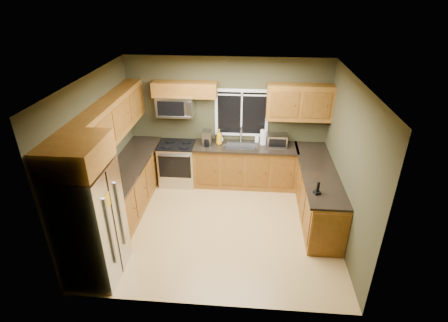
# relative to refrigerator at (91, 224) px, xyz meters

# --- Properties ---
(floor) EXTENTS (4.20, 4.20, 0.00)m
(floor) POSITION_rel_refrigerator_xyz_m (1.74, 1.30, -0.90)
(floor) COLOR tan
(floor) RESTS_ON ground
(ceiling) EXTENTS (4.20, 4.20, 0.00)m
(ceiling) POSITION_rel_refrigerator_xyz_m (1.74, 1.30, 1.80)
(ceiling) COLOR white
(ceiling) RESTS_ON back_wall
(back_wall) EXTENTS (4.20, 0.00, 4.20)m
(back_wall) POSITION_rel_refrigerator_xyz_m (1.74, 3.10, 0.45)
(back_wall) COLOR #3A3821
(back_wall) RESTS_ON ground
(front_wall) EXTENTS (4.20, 0.00, 4.20)m
(front_wall) POSITION_rel_refrigerator_xyz_m (1.74, -0.50, 0.45)
(front_wall) COLOR #3A3821
(front_wall) RESTS_ON ground
(left_wall) EXTENTS (0.00, 3.60, 3.60)m
(left_wall) POSITION_rel_refrigerator_xyz_m (-0.36, 1.30, 0.45)
(left_wall) COLOR #3A3821
(left_wall) RESTS_ON ground
(right_wall) EXTENTS (0.00, 3.60, 3.60)m
(right_wall) POSITION_rel_refrigerator_xyz_m (3.84, 1.30, 0.45)
(right_wall) COLOR #3A3821
(right_wall) RESTS_ON ground
(window) EXTENTS (1.12, 0.03, 1.02)m
(window) POSITION_rel_refrigerator_xyz_m (2.04, 3.08, 0.65)
(window) COLOR white
(window) RESTS_ON back_wall
(base_cabinets_left) EXTENTS (0.60, 2.65, 0.90)m
(base_cabinets_left) POSITION_rel_refrigerator_xyz_m (-0.06, 1.78, -0.45)
(base_cabinets_left) COLOR brown
(base_cabinets_left) RESTS_ON ground
(countertop_left) EXTENTS (0.65, 2.65, 0.04)m
(countertop_left) POSITION_rel_refrigerator_xyz_m (-0.04, 1.78, 0.02)
(countertop_left) COLOR black
(countertop_left) RESTS_ON base_cabinets_left
(base_cabinets_back) EXTENTS (2.17, 0.60, 0.90)m
(base_cabinets_back) POSITION_rel_refrigerator_xyz_m (2.15, 2.80, -0.45)
(base_cabinets_back) COLOR brown
(base_cabinets_back) RESTS_ON ground
(countertop_back) EXTENTS (2.17, 0.65, 0.04)m
(countertop_back) POSITION_rel_refrigerator_xyz_m (2.15, 2.78, 0.02)
(countertop_back) COLOR black
(countertop_back) RESTS_ON base_cabinets_back
(base_cabinets_peninsula) EXTENTS (0.60, 2.52, 0.90)m
(base_cabinets_peninsula) POSITION_rel_refrigerator_xyz_m (3.54, 1.84, -0.45)
(base_cabinets_peninsula) COLOR brown
(base_cabinets_peninsula) RESTS_ON ground
(countertop_peninsula) EXTENTS (0.65, 2.50, 0.04)m
(countertop_peninsula) POSITION_rel_refrigerator_xyz_m (3.51, 1.85, 0.02)
(countertop_peninsula) COLOR black
(countertop_peninsula) RESTS_ON base_cabinets_peninsula
(upper_cabinets_left) EXTENTS (0.33, 2.65, 0.72)m
(upper_cabinets_left) POSITION_rel_refrigerator_xyz_m (-0.20, 1.78, 0.96)
(upper_cabinets_left) COLOR brown
(upper_cabinets_left) RESTS_ON left_wall
(upper_cabinets_back_left) EXTENTS (1.30, 0.33, 0.30)m
(upper_cabinets_back_left) POSITION_rel_refrigerator_xyz_m (0.89, 2.94, 1.17)
(upper_cabinets_back_left) COLOR brown
(upper_cabinets_back_left) RESTS_ON back_wall
(upper_cabinets_back_right) EXTENTS (1.30, 0.33, 0.72)m
(upper_cabinets_back_right) POSITION_rel_refrigerator_xyz_m (3.19, 2.94, 0.96)
(upper_cabinets_back_right) COLOR brown
(upper_cabinets_back_right) RESTS_ON back_wall
(upper_cabinet_over_fridge) EXTENTS (0.72, 0.90, 0.38)m
(upper_cabinet_over_fridge) POSITION_rel_refrigerator_xyz_m (-0.00, 0.00, 1.13)
(upper_cabinet_over_fridge) COLOR brown
(upper_cabinet_over_fridge) RESTS_ON left_wall
(refrigerator) EXTENTS (0.74, 0.90, 1.80)m
(refrigerator) POSITION_rel_refrigerator_xyz_m (0.00, 0.00, 0.00)
(refrigerator) COLOR #B7B7BC
(refrigerator) RESTS_ON ground
(range) EXTENTS (0.76, 0.69, 0.94)m
(range) POSITION_rel_refrigerator_xyz_m (0.69, 2.77, -0.43)
(range) COLOR #B7B7BC
(range) RESTS_ON ground
(microwave) EXTENTS (0.76, 0.41, 0.42)m
(microwave) POSITION_rel_refrigerator_xyz_m (0.69, 2.91, 0.83)
(microwave) COLOR #B7B7BC
(microwave) RESTS_ON back_wall
(sink) EXTENTS (0.60, 0.42, 0.36)m
(sink) POSITION_rel_refrigerator_xyz_m (2.04, 2.79, 0.05)
(sink) COLOR slate
(sink) RESTS_ON countertop_back
(toaster_oven) EXTENTS (0.41, 0.32, 0.25)m
(toaster_oven) POSITION_rel_refrigerator_xyz_m (2.80, 2.84, 0.17)
(toaster_oven) COLOR #B7B7BC
(toaster_oven) RESTS_ON countertop_back
(coffee_maker) EXTENTS (0.19, 0.26, 0.32)m
(coffee_maker) POSITION_rel_refrigerator_xyz_m (1.34, 2.76, 0.19)
(coffee_maker) COLOR slate
(coffee_maker) RESTS_ON countertop_back
(kettle) EXTENTS (0.16, 0.16, 0.25)m
(kettle) POSITION_rel_refrigerator_xyz_m (1.57, 2.95, 0.15)
(kettle) COLOR #B7B7BC
(kettle) RESTS_ON countertop_back
(paper_towel_roll) EXTENTS (0.17, 0.17, 0.35)m
(paper_towel_roll) POSITION_rel_refrigerator_xyz_m (2.51, 2.90, 0.20)
(paper_towel_roll) COLOR white
(paper_towel_roll) RESTS_ON countertop_back
(soap_bottle_a) EXTENTS (0.13, 0.13, 0.33)m
(soap_bottle_a) POSITION_rel_refrigerator_xyz_m (1.59, 2.82, 0.20)
(soap_bottle_a) COLOR gold
(soap_bottle_a) RESTS_ON countertop_back
(soap_bottle_b) EXTENTS (0.08, 0.09, 0.17)m
(soap_bottle_b) POSITION_rel_refrigerator_xyz_m (2.38, 2.99, 0.13)
(soap_bottle_b) COLOR white
(soap_bottle_b) RESTS_ON countertop_back
(soap_bottle_c) EXTENTS (0.17, 0.17, 0.19)m
(soap_bottle_c) POSITION_rel_refrigerator_xyz_m (1.60, 2.91, 0.13)
(soap_bottle_c) COLOR white
(soap_bottle_c) RESTS_ON countertop_back
(cordless_phone) EXTENTS (0.13, 0.13, 0.22)m
(cordless_phone) POSITION_rel_refrigerator_xyz_m (3.35, 1.03, 0.10)
(cordless_phone) COLOR black
(cordless_phone) RESTS_ON countertop_peninsula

